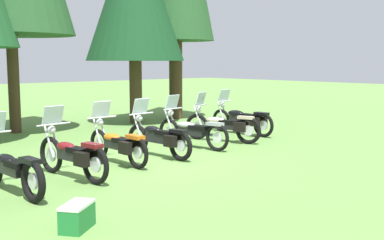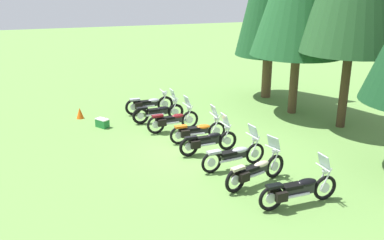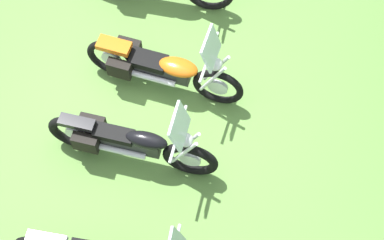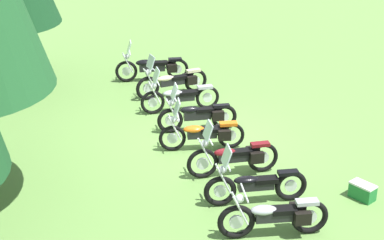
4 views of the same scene
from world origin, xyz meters
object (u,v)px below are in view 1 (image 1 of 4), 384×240
(motorcycle_2, at_px, (73,154))
(motorcycle_5, at_px, (191,130))
(motorcycle_6, at_px, (223,125))
(motorcycle_4, at_px, (159,138))
(motorcycle_3, at_px, (118,143))
(motorcycle_1, at_px, (11,168))
(picnic_cooler, at_px, (77,216))
(motorcycle_7, at_px, (242,119))

(motorcycle_2, distance_m, motorcycle_5, 4.06)
(motorcycle_6, bearing_deg, motorcycle_4, 82.20)
(motorcycle_3, relative_size, motorcycle_5, 0.94)
(motorcycle_2, height_order, motorcycle_6, motorcycle_6)
(motorcycle_1, xyz_separation_m, motorcycle_4, (3.84, 0.84, 0.01))
(motorcycle_3, xyz_separation_m, motorcycle_6, (3.82, 0.55, 0.01))
(motorcycle_5, bearing_deg, motorcycle_6, -94.06)
(motorcycle_2, bearing_deg, motorcycle_4, -84.16)
(motorcycle_3, xyz_separation_m, motorcycle_5, (2.54, 0.43, 0.01))
(motorcycle_1, relative_size, picnic_cooler, 3.64)
(motorcycle_2, xyz_separation_m, motorcycle_7, (6.65, 1.70, 0.01))
(motorcycle_6, xyz_separation_m, picnic_cooler, (-6.53, -3.74, -0.29))
(motorcycle_1, bearing_deg, motorcycle_7, -79.90)
(motorcycle_1, bearing_deg, motorcycle_2, -82.96)
(motorcycle_6, relative_size, picnic_cooler, 3.64)
(motorcycle_4, bearing_deg, motorcycle_3, 85.63)
(picnic_cooler, bearing_deg, motorcycle_1, 89.45)
(motorcycle_3, xyz_separation_m, motorcycle_4, (1.15, 0.02, 0.00))
(motorcycle_4, height_order, picnic_cooler, motorcycle_4)
(motorcycle_3, relative_size, picnic_cooler, 3.52)
(motorcycle_2, bearing_deg, motorcycle_1, 93.45)
(motorcycle_3, relative_size, motorcycle_4, 1.00)
(motorcycle_1, relative_size, motorcycle_4, 1.03)
(motorcycle_1, distance_m, motorcycle_6, 6.65)
(motorcycle_1, bearing_deg, motorcycle_6, -81.82)
(motorcycle_5, bearing_deg, motorcycle_3, 90.74)
(motorcycle_5, relative_size, picnic_cooler, 3.74)
(motorcycle_2, height_order, motorcycle_3, motorcycle_2)
(motorcycle_6, bearing_deg, motorcycle_3, 79.11)
(motorcycle_6, xyz_separation_m, motorcycle_7, (1.43, 0.58, 0.01))
(motorcycle_2, distance_m, picnic_cooler, 2.95)
(motorcycle_1, height_order, motorcycle_5, motorcycle_1)
(motorcycle_2, distance_m, motorcycle_3, 1.51)
(motorcycle_4, height_order, motorcycle_7, motorcycle_7)
(motorcycle_2, xyz_separation_m, motorcycle_4, (2.55, 0.59, -0.01))
(motorcycle_6, distance_m, motorcycle_7, 1.54)
(motorcycle_7, relative_size, picnic_cooler, 3.90)
(motorcycle_3, bearing_deg, motorcycle_6, -83.41)
(motorcycle_4, xyz_separation_m, motorcycle_6, (2.67, 0.53, 0.01))
(motorcycle_3, xyz_separation_m, picnic_cooler, (-2.72, -3.20, -0.28))
(motorcycle_1, distance_m, motorcycle_2, 1.32)
(motorcycle_5, height_order, motorcycle_6, motorcycle_6)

